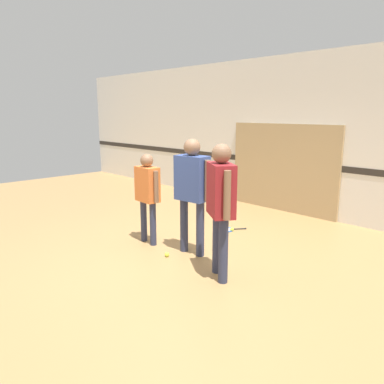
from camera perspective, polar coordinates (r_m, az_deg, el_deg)
The scene contains 9 objects.
ground_plane at distance 5.48m, azimuth -1.46°, elevation -10.01°, with size 16.00×16.00×0.00m, color #A87F4C.
wall_back at distance 7.81m, azimuth 17.47°, elevation 8.09°, with size 16.00×0.07×3.20m.
wall_panel at distance 8.10m, azimuth 13.60°, elevation 3.59°, with size 2.53×0.05×1.83m.
person_instructor at distance 5.37m, azimuth 0.00°, elevation 1.21°, with size 0.64×0.31×1.70m.
person_student_left at distance 5.89m, azimuth -6.81°, elevation 0.48°, with size 0.54×0.24×1.43m.
person_student_right at distance 4.58m, azimuth 4.42°, elevation -0.74°, with size 0.55×0.48×1.70m.
racket_spare_on_floor at distance 6.74m, azimuth 5.31°, elevation -5.72°, with size 0.43×0.52×0.03m.
tennis_ball_near_instructor at distance 5.53m, azimuth -3.85°, elevation -9.49°, with size 0.07×0.07×0.07m, color #CCE038.
tennis_ball_by_spare_racket at distance 6.68m, azimuth 6.11°, elevation -5.69°, with size 0.07×0.07×0.07m, color #CCE038.
Camera 1 is at (3.76, -3.42, 2.06)m, focal length 35.00 mm.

